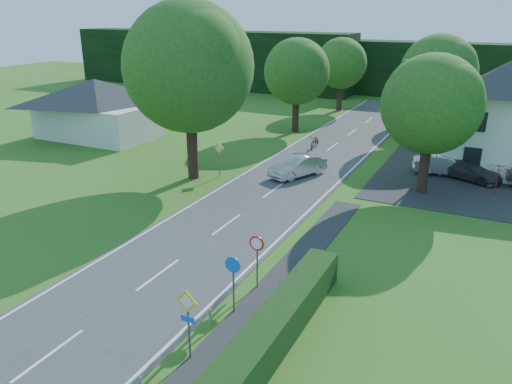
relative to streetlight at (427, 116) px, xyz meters
The scene contains 24 objects.
road 13.59m from the streetlight, 128.88° to the right, with size 7.00×80.00×0.04m, color #39393B.
parking_pad 6.65m from the streetlight, 37.30° to the left, with size 14.00×16.00×0.04m, color #262729.
line_edge_left 15.73m from the streetlight, 138.52° to the right, with size 0.12×80.00×0.01m, color white.
line_edge_right 11.95m from the streetlight, 115.70° to the right, with size 0.12×80.00×0.01m, color white.
line_centre 13.58m from the streetlight, 128.88° to the right, with size 0.12×80.00×0.01m, color white, non-canonical shape.
tree_main 15.35m from the streetlight, 156.89° to the right, with size 9.40×9.40×11.64m, color #215118, non-canonical shape.
tree_left_far 16.45m from the streetlight, 142.56° to the left, with size 7.00×7.00×8.58m, color #215118, non-canonical shape.
tree_right_far 12.05m from the streetlight, 95.06° to the left, with size 7.40×7.40×9.09m, color #215118, non-canonical shape.
tree_left_back 25.34m from the streetlight, 119.73° to the left, with size 6.60×6.60×8.07m, color #215118, non-canonical shape.
tree_right_back 20.12m from the streetlight, 95.89° to the left, with size 6.20×6.20×7.56m, color #215118, non-canonical shape.
tree_right_mid 2.05m from the streetlight, 77.66° to the right, with size 7.00×7.00×8.58m, color #215118, non-canonical shape.
treeline_left 48.22m from the streetlight, 138.42° to the left, with size 44.00×6.00×8.00m, color black.
treeline_right 36.01m from the streetlight, 90.10° to the left, with size 30.00×5.00×7.00m, color black.
bungalow_left 28.12m from the streetlight, behind, with size 11.00×6.50×5.20m.
streetlight is the anchor object (origin of this frame).
sign_priority_right 22.50m from the streetlight, 99.70° to the right, with size 0.78×0.09×2.59m.
sign_roundabout 19.59m from the streetlight, 101.19° to the right, with size 0.64×0.08×2.37m.
sign_speed_limit 17.64m from the streetlight, 102.46° to the right, with size 0.64×0.11×2.37m.
sign_priority_left 13.80m from the streetlight, 158.22° to the right, with size 0.78×0.09×2.44m.
moving_car 8.98m from the streetlight, 161.67° to the right, with size 1.51×4.32×1.42m, color silver.
motorcycle 11.20m from the streetlight, 151.83° to the left, with size 0.74×2.13×1.12m, color black.
parked_car_silver_a 4.58m from the streetlight, 61.75° to the left, with size 1.50×4.31×1.42m, color silver.
parked_car_grey 5.15m from the streetlight, 34.94° to the left, with size 1.78×4.39×1.27m, color #424146.
parasol 5.77m from the streetlight, ahead, with size 2.13×2.17×1.95m, color #B10E1B.
Camera 1 is at (12.30, -3.23, 10.86)m, focal length 35.00 mm.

